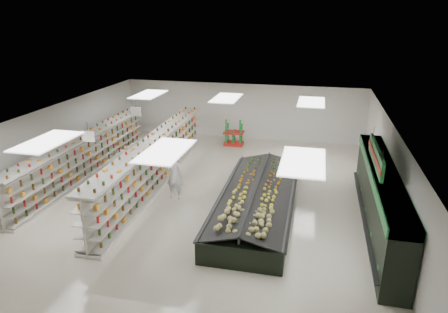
% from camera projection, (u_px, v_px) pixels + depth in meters
% --- Properties ---
extents(floor, '(16.00, 16.00, 0.00)m').
position_uv_depth(floor, '(205.00, 192.00, 16.53)').
color(floor, beige).
rests_on(floor, ground).
extents(ceiling, '(14.00, 16.00, 0.02)m').
position_uv_depth(ceiling, '(203.00, 117.00, 15.44)').
color(ceiling, white).
rests_on(ceiling, wall_back).
extents(wall_back, '(14.00, 0.02, 3.20)m').
position_uv_depth(wall_back, '(242.00, 111.00, 23.31)').
color(wall_back, silver).
rests_on(wall_back, floor).
extents(wall_front, '(14.00, 0.02, 3.20)m').
position_uv_depth(wall_front, '(102.00, 277.00, 8.66)').
color(wall_front, silver).
rests_on(wall_front, floor).
extents(wall_left, '(0.02, 16.00, 3.20)m').
position_uv_depth(wall_left, '(51.00, 144.00, 17.50)').
color(wall_left, silver).
rests_on(wall_left, floor).
extents(wall_right, '(0.02, 16.00, 3.20)m').
position_uv_depth(wall_right, '(389.00, 171.00, 14.47)').
color(wall_right, silver).
rests_on(wall_right, floor).
extents(produce_wall_case, '(0.93, 8.00, 2.20)m').
position_uv_depth(produce_wall_case, '(380.00, 196.00, 13.32)').
color(produce_wall_case, black).
rests_on(produce_wall_case, floor).
extents(aisle_sign_near, '(0.52, 0.06, 0.75)m').
position_uv_depth(aisle_sign_near, '(88.00, 136.00, 14.59)').
color(aisle_sign_near, white).
rests_on(aisle_sign_near, ceiling).
extents(aisle_sign_far, '(0.52, 0.06, 0.75)m').
position_uv_depth(aisle_sign_far, '(136.00, 112.00, 18.25)').
color(aisle_sign_far, white).
rests_on(aisle_sign_far, ceiling).
extents(hortifruti_banner, '(0.12, 3.20, 0.95)m').
position_uv_depth(hortifruti_banner, '(376.00, 156.00, 12.90)').
color(hortifruti_banner, '#207B39').
rests_on(hortifruti_banner, ceiling).
extents(gondola_left, '(0.91, 10.66, 1.85)m').
position_uv_depth(gondola_left, '(86.00, 157.00, 18.10)').
color(gondola_left, silver).
rests_on(gondola_left, floor).
extents(gondola_center, '(1.27, 11.80, 2.04)m').
position_uv_depth(gondola_center, '(156.00, 163.00, 17.16)').
color(gondola_center, silver).
rests_on(gondola_center, floor).
extents(produce_island, '(2.77, 7.49, 1.12)m').
position_uv_depth(produce_island, '(257.00, 200.00, 14.73)').
color(produce_island, black).
rests_on(produce_island, floor).
extents(soda_endcap, '(1.11, 0.76, 1.40)m').
position_uv_depth(soda_endcap, '(234.00, 133.00, 22.24)').
color(soda_endcap, red).
rests_on(soda_endcap, floor).
extents(shopper_main, '(0.71, 0.50, 1.88)m').
position_uv_depth(shopper_main, '(175.00, 176.00, 15.75)').
color(shopper_main, white).
rests_on(shopper_main, floor).
extents(shopper_background, '(0.85, 0.95, 1.67)m').
position_uv_depth(shopper_background, '(163.00, 144.00, 19.95)').
color(shopper_background, '#95745B').
rests_on(shopper_background, floor).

